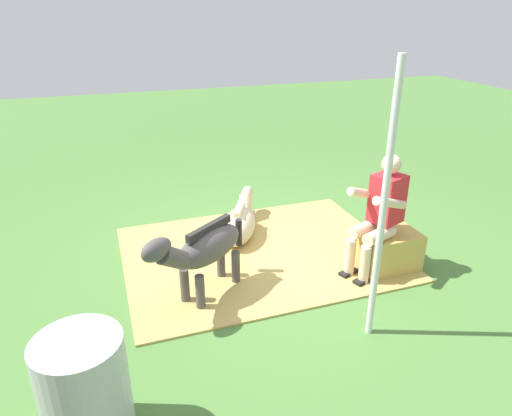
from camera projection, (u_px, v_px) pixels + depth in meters
ground_plane at (274, 258)px, 5.37m from camera, size 24.00×24.00×0.00m
hay_patch at (259, 253)px, 5.46m from camera, size 3.11×2.39×0.02m
hay_bale at (385, 249)px, 5.11m from camera, size 0.67×0.53×0.44m
person_seated at (379, 211)px, 4.83m from camera, size 0.72×0.55×1.32m
pony_standing at (204, 249)px, 4.46m from camera, size 1.16×0.93×0.90m
pony_lying at (240, 222)px, 5.83m from camera, size 0.85×1.31×0.42m
water_barrel at (85, 391)px, 3.00m from camera, size 0.57×0.57×0.81m
tent_pole_left at (383, 210)px, 3.68m from camera, size 0.06×0.06×2.40m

